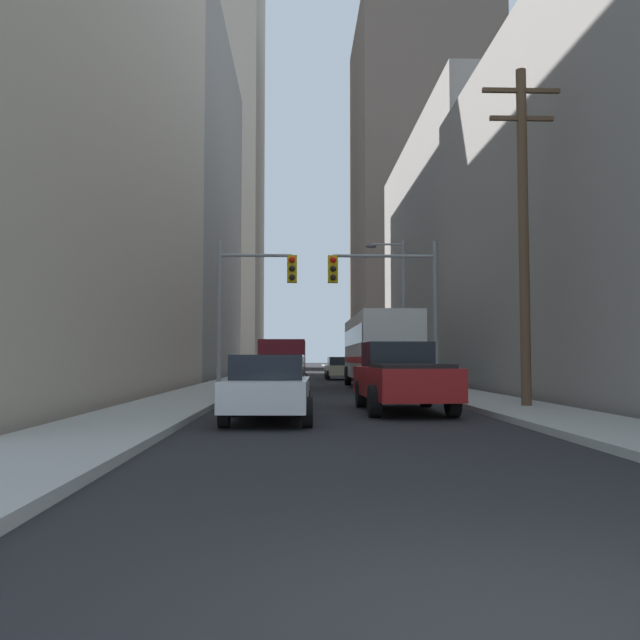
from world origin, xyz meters
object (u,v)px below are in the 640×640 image
object	(u,v)px
pickup_truck_red	(402,377)
cargo_van_maroon	(283,361)
city_bus	(379,348)
traffic_signal_near_left	(253,291)
sedan_navy	(288,368)
sedan_white	(269,388)
sedan_grey	(274,380)
sedan_beige	(340,368)
traffic_signal_near_right	(388,290)

from	to	relation	value
pickup_truck_red	cargo_van_maroon	distance (m)	13.55
city_bus	traffic_signal_near_left	size ratio (longest dim) A/B	1.92
pickup_truck_red	sedan_navy	distance (m)	29.37
pickup_truck_red	sedan_white	bearing A→B (deg)	-141.07
sedan_grey	sedan_beige	size ratio (longest dim) A/B	1.00
city_bus	traffic_signal_near_right	xyz separation A→B (m)	(-0.35, -6.11, 2.14)
sedan_beige	traffic_signal_near_right	bearing A→B (deg)	-88.07
sedan_navy	pickup_truck_red	bearing A→B (deg)	-83.07
sedan_white	sedan_beige	bearing A→B (deg)	83.22
sedan_beige	traffic_signal_near_right	distance (m)	19.55
pickup_truck_red	sedan_beige	size ratio (longest dim) A/B	1.29
city_bus	traffic_signal_near_left	bearing A→B (deg)	-132.44
city_bus	cargo_van_maroon	world-z (taller)	city_bus
pickup_truck_red	sedan_white	world-z (taller)	pickup_truck_red
sedan_white	traffic_signal_near_right	size ratio (longest dim) A/B	0.71
sedan_beige	traffic_signal_near_right	xyz separation A→B (m)	(0.65, -19.26, 3.29)
sedan_white	sedan_grey	world-z (taller)	same
traffic_signal_near_left	sedan_white	bearing A→B (deg)	-84.05
city_bus	cargo_van_maroon	xyz separation A→B (m)	(-4.52, -0.48, -0.64)
city_bus	traffic_signal_near_right	world-z (taller)	traffic_signal_near_right
pickup_truck_red	sedan_navy	world-z (taller)	pickup_truck_red
sedan_beige	sedan_navy	distance (m)	4.32
pickup_truck_red	traffic_signal_near_right	distance (m)	8.12
pickup_truck_red	sedan_beige	bearing A→B (deg)	89.95
traffic_signal_near_right	traffic_signal_near_left	bearing A→B (deg)	-179.99
sedan_grey	sedan_beige	world-z (taller)	same
pickup_truck_red	city_bus	bearing A→B (deg)	85.68
traffic_signal_near_left	sedan_grey	bearing A→B (deg)	-79.16
city_bus	sedan_navy	size ratio (longest dim) A/B	2.74
cargo_van_maroon	traffic_signal_near_left	bearing A→B (deg)	-100.73
sedan_white	city_bus	bearing A→B (deg)	74.60
pickup_truck_red	cargo_van_maroon	xyz separation A→B (m)	(-3.49, 13.08, 0.35)
sedan_beige	traffic_signal_near_left	xyz separation A→B (m)	(-4.58, -19.26, 3.24)
sedan_white	sedan_grey	xyz separation A→B (m)	(-0.07, 5.06, 0.00)
city_bus	cargo_van_maroon	size ratio (longest dim) A/B	2.19
city_bus	sedan_white	distance (m)	17.03
sedan_white	traffic_signal_near_left	xyz separation A→B (m)	(-1.07, 10.28, 3.24)
pickup_truck_red	sedan_white	distance (m)	4.49
city_bus	sedan_navy	distance (m)	16.28
traffic_signal_near_right	sedan_white	bearing A→B (deg)	-112.04
traffic_signal_near_left	traffic_signal_near_right	size ratio (longest dim) A/B	1.00
cargo_van_maroon	traffic_signal_near_left	size ratio (longest dim) A/B	0.87
traffic_signal_near_left	traffic_signal_near_right	bearing A→B (deg)	0.01
cargo_van_maroon	sedan_white	bearing A→B (deg)	-89.98
sedan_grey	sedan_navy	xyz separation A→B (m)	(0.02, 26.91, 0.00)
cargo_van_maroon	sedan_navy	xyz separation A→B (m)	(-0.05, 16.07, -0.52)
city_bus	traffic_signal_near_right	bearing A→B (deg)	-93.30
cargo_van_maroon	traffic_signal_near_right	size ratio (longest dim) A/B	0.87
sedan_white	traffic_signal_near_right	xyz separation A→B (m)	(4.16, 10.28, 3.29)
sedan_white	traffic_signal_near_left	world-z (taller)	traffic_signal_near_left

